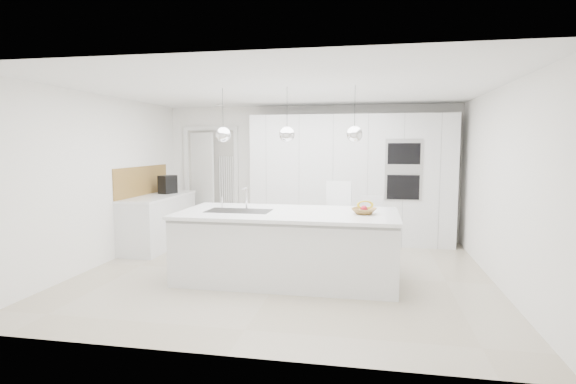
% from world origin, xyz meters
% --- Properties ---
extents(floor, '(5.50, 5.50, 0.00)m').
position_xyz_m(floor, '(0.00, 0.00, 0.00)').
color(floor, '#BAAE98').
rests_on(floor, ground).
extents(wall_back, '(5.50, 0.00, 5.50)m').
position_xyz_m(wall_back, '(0.00, 2.50, 1.25)').
color(wall_back, white).
rests_on(wall_back, ground).
extents(wall_left, '(0.00, 5.00, 5.00)m').
position_xyz_m(wall_left, '(-2.75, 0.00, 1.25)').
color(wall_left, white).
rests_on(wall_left, ground).
extents(ceiling, '(5.50, 5.50, 0.00)m').
position_xyz_m(ceiling, '(0.00, 0.00, 2.50)').
color(ceiling, white).
rests_on(ceiling, wall_back).
extents(tall_cabinets, '(3.60, 0.60, 2.30)m').
position_xyz_m(tall_cabinets, '(0.80, 2.20, 1.15)').
color(tall_cabinets, white).
rests_on(tall_cabinets, floor).
extents(oven_stack, '(0.62, 0.04, 1.05)m').
position_xyz_m(oven_stack, '(1.70, 1.89, 1.35)').
color(oven_stack, '#A5A5A8').
rests_on(oven_stack, tall_cabinets).
extents(doorway_frame, '(1.11, 0.08, 2.13)m').
position_xyz_m(doorway_frame, '(-1.95, 2.47, 1.02)').
color(doorway_frame, white).
rests_on(doorway_frame, floor).
extents(hallway_door, '(0.76, 0.38, 2.00)m').
position_xyz_m(hallway_door, '(-2.20, 2.42, 1.00)').
color(hallway_door, white).
rests_on(hallway_door, floor).
extents(radiator, '(0.32, 0.04, 1.40)m').
position_xyz_m(radiator, '(-1.63, 2.46, 0.85)').
color(radiator, white).
rests_on(radiator, floor).
extents(left_base_cabinets, '(0.60, 1.80, 0.86)m').
position_xyz_m(left_base_cabinets, '(-2.45, 1.20, 0.43)').
color(left_base_cabinets, white).
rests_on(left_base_cabinets, floor).
extents(left_worktop, '(0.62, 1.82, 0.04)m').
position_xyz_m(left_worktop, '(-2.45, 1.20, 0.88)').
color(left_worktop, white).
rests_on(left_worktop, left_base_cabinets).
extents(oak_backsplash, '(0.02, 1.80, 0.50)m').
position_xyz_m(oak_backsplash, '(-2.74, 1.20, 1.15)').
color(oak_backsplash, olive).
rests_on(oak_backsplash, wall_left).
extents(island_base, '(2.80, 1.20, 0.86)m').
position_xyz_m(island_base, '(0.10, -0.30, 0.43)').
color(island_base, white).
rests_on(island_base, floor).
extents(island_worktop, '(2.84, 1.40, 0.04)m').
position_xyz_m(island_worktop, '(0.10, -0.25, 0.88)').
color(island_worktop, white).
rests_on(island_worktop, island_base).
extents(island_sink, '(0.84, 0.44, 0.18)m').
position_xyz_m(island_sink, '(-0.55, -0.30, 0.82)').
color(island_sink, '#3F3F42').
rests_on(island_sink, island_worktop).
extents(island_tap, '(0.02, 0.02, 0.30)m').
position_xyz_m(island_tap, '(-0.50, -0.10, 1.05)').
color(island_tap, white).
rests_on(island_tap, island_worktop).
extents(pendant_left, '(0.20, 0.20, 0.20)m').
position_xyz_m(pendant_left, '(-0.75, -0.30, 1.90)').
color(pendant_left, white).
rests_on(pendant_left, ceiling).
extents(pendant_mid, '(0.20, 0.20, 0.20)m').
position_xyz_m(pendant_mid, '(0.10, -0.30, 1.90)').
color(pendant_mid, white).
rests_on(pendant_mid, ceiling).
extents(pendant_right, '(0.20, 0.20, 0.20)m').
position_xyz_m(pendant_right, '(0.95, -0.30, 1.90)').
color(pendant_right, white).
rests_on(pendant_right, ceiling).
extents(fruit_bowl, '(0.37, 0.37, 0.08)m').
position_xyz_m(fruit_bowl, '(1.08, -0.27, 0.94)').
color(fruit_bowl, olive).
rests_on(fruit_bowl, island_worktop).
extents(espresso_machine, '(0.28, 0.35, 0.33)m').
position_xyz_m(espresso_machine, '(-2.43, 1.53, 1.06)').
color(espresso_machine, black).
rests_on(espresso_machine, left_worktop).
extents(bar_stool_left, '(0.49, 0.62, 1.22)m').
position_xyz_m(bar_stool_left, '(0.69, 0.58, 0.61)').
color(bar_stool_left, white).
rests_on(bar_stool_left, floor).
extents(bar_stool_right, '(0.34, 0.47, 1.00)m').
position_xyz_m(bar_stool_right, '(1.18, 0.67, 0.50)').
color(bar_stool_right, white).
rests_on(bar_stool_right, floor).
extents(apple_a, '(0.09, 0.09, 0.09)m').
position_xyz_m(apple_a, '(1.08, -0.33, 0.97)').
color(apple_a, red).
rests_on(apple_a, fruit_bowl).
extents(apple_b, '(0.07, 0.07, 0.07)m').
position_xyz_m(apple_b, '(1.10, -0.29, 0.97)').
color(apple_b, red).
rests_on(apple_b, fruit_bowl).
extents(banana_bunch, '(0.24, 0.17, 0.22)m').
position_xyz_m(banana_bunch, '(1.10, -0.28, 1.02)').
color(banana_bunch, yellow).
rests_on(banana_bunch, fruit_bowl).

